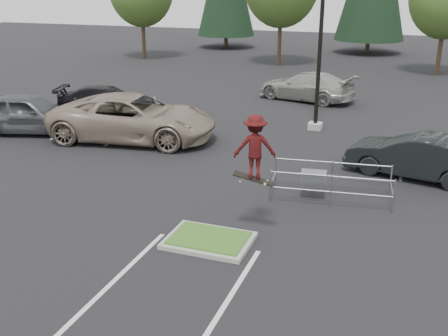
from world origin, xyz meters
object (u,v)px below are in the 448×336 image
(cart_corral, at_px, (318,178))
(car_l_black, at_px, (106,101))
(light_pole, at_px, (321,27))
(skateboarder, at_px, (254,147))
(car_far_silver, at_px, (307,86))
(car_r_charc, at_px, (415,156))
(car_l_tan, at_px, (132,118))
(car_l_grey, at_px, (27,113))

(cart_corral, relative_size, car_l_black, 0.76)
(light_pole, relative_size, skateboarder, 5.43)
(car_l_black, bearing_deg, light_pole, -102.28)
(car_l_black, bearing_deg, car_far_silver, -69.33)
(light_pole, height_order, car_r_charc, light_pole)
(car_r_charc, bearing_deg, cart_corral, -30.04)
(car_r_charc, bearing_deg, light_pole, -126.32)
(cart_corral, xyz_separation_m, car_l_tan, (-8.59, 3.64, 0.31))
(cart_corral, bearing_deg, car_l_black, 142.17)
(car_l_grey, bearing_deg, car_l_black, -36.61)
(car_l_grey, height_order, car_far_silver, car_l_grey)
(light_pole, relative_size, car_l_grey, 1.94)
(car_l_black, bearing_deg, car_r_charc, -122.58)
(light_pole, xyz_separation_m, skateboarder, (0.39, -11.00, -2.14))
(cart_corral, relative_size, car_l_grey, 0.73)
(skateboarder, height_order, car_l_black, skateboarder)
(car_r_charc, bearing_deg, skateboarder, -21.18)
(light_pole, bearing_deg, car_l_grey, -157.38)
(car_l_grey, bearing_deg, car_l_tan, -99.82)
(car_l_grey, xyz_separation_m, car_far_silver, (10.38, 11.00, -0.09))
(skateboarder, height_order, car_l_tan, skateboarder)
(cart_corral, distance_m, car_r_charc, 4.14)
(light_pole, height_order, car_l_black, light_pole)
(cart_corral, relative_size, car_r_charc, 0.82)
(car_l_tan, bearing_deg, car_l_grey, 88.64)
(cart_corral, relative_size, car_l_tan, 0.55)
(skateboarder, height_order, car_far_silver, skateboarder)
(cart_corral, height_order, car_l_tan, car_l_tan)
(car_l_black, distance_m, car_far_silver, 11.25)
(light_pole, distance_m, skateboarder, 11.21)
(car_l_tan, bearing_deg, car_l_black, 36.83)
(car_r_charc, distance_m, car_far_silver, 12.53)
(cart_corral, height_order, car_l_grey, car_l_grey)
(skateboarder, height_order, car_l_grey, skateboarder)
(cart_corral, xyz_separation_m, car_r_charc, (2.80, 3.05, 0.11))
(cart_corral, xyz_separation_m, car_l_black, (-12.09, 7.15, 0.07))
(light_pole, height_order, skateboarder, light_pole)
(light_pole, relative_size, car_l_tan, 1.45)
(skateboarder, bearing_deg, car_far_silver, -102.52)
(car_r_charc, relative_size, car_far_silver, 0.84)
(car_r_charc, bearing_deg, car_far_silver, -138.94)
(skateboarder, height_order, car_r_charc, skateboarder)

